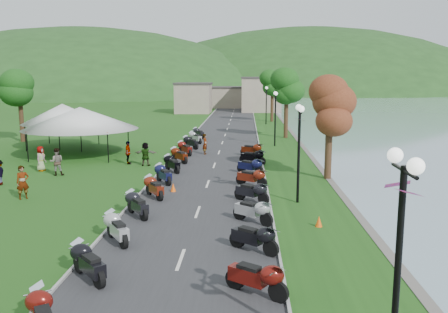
{
  "coord_description": "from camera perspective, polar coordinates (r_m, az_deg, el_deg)",
  "views": [
    {
      "loc": [
        2.3,
        -5.98,
        6.51
      ],
      "look_at": [
        0.88,
        24.44,
        1.3
      ],
      "focal_mm": 38.0,
      "sensor_mm": 36.0,
      "label": 1
    }
  ],
  "objects": [
    {
      "name": "streetlamp_near",
      "position": [
        10.42,
        20.11,
        -13.55
      ],
      "size": [
        1.4,
        1.4,
        5.0
      ],
      "primitive_type": null,
      "color": "black",
      "rests_on": "ground"
    },
    {
      "name": "moto_row_right",
      "position": [
        22.98,
        3.58,
        -5.34
      ],
      "size": [
        2.6,
        34.26,
        1.1
      ],
      "primitive_type": null,
      "color": "#331411",
      "rests_on": "ground"
    },
    {
      "name": "vendor_tent_main",
      "position": [
        40.51,
        -16.82,
        2.9
      ],
      "size": [
        6.2,
        6.2,
        4.0
      ],
      "primitive_type": null,
      "color": "silver",
      "rests_on": "ground"
    },
    {
      "name": "road",
      "position": [
        46.49,
        -0.19,
        1.67
      ],
      "size": [
        7.0,
        120.0,
        0.02
      ],
      "primitive_type": "cube",
      "color": "#313133",
      "rests_on": "ground"
    },
    {
      "name": "tree_lakeside",
      "position": [
        30.43,
        12.57,
        3.94
      ],
      "size": [
        2.57,
        2.57,
        7.14
      ],
      "primitive_type": null,
      "color": "#1D5B18",
      "rests_on": "ground"
    },
    {
      "name": "far_building",
      "position": [
        91.17,
        -0.04,
        7.19
      ],
      "size": [
        18.0,
        16.0,
        5.0
      ],
      "primitive_type": "cube",
      "color": "gray",
      "rests_on": "ground"
    },
    {
      "name": "moto_row_left",
      "position": [
        27.45,
        -7.87,
        -2.92
      ],
      "size": [
        2.6,
        47.65,
        1.1
      ],
      "primitive_type": null,
      "color": "#331411",
      "rests_on": "ground"
    },
    {
      "name": "hills_backdrop",
      "position": [
        206.09,
        2.05,
        7.89
      ],
      "size": [
        360.0,
        120.0,
        76.0
      ],
      "primitive_type": null,
      "color": "#285621",
      "rests_on": "ground"
    },
    {
      "name": "pedestrian_c",
      "position": [
        31.62,
        -25.33,
        -3.12
      ],
      "size": [
        0.5,
        1.03,
        1.54
      ],
      "primitive_type": "imported",
      "rotation": [
        0.0,
        0.0,
        4.81
      ],
      "color": "slate",
      "rests_on": "ground"
    },
    {
      "name": "vendor_tent_side",
      "position": [
        45.64,
        -18.76,
        3.52
      ],
      "size": [
        4.88,
        4.88,
        4.0
      ],
      "primitive_type": null,
      "color": "silver",
      "rests_on": "ground"
    },
    {
      "name": "pedestrian_b",
      "position": [
        33.25,
        -19.4,
        -2.14
      ],
      "size": [
        0.98,
        0.7,
        1.82
      ],
      "primitive_type": "imported",
      "rotation": [
        0.0,
        0.0,
        3.41
      ],
      "color": "slate",
      "rests_on": "ground"
    },
    {
      "name": "pedestrian_a",
      "position": [
        27.6,
        -22.94,
        -4.72
      ],
      "size": [
        0.82,
        0.79,
        1.81
      ],
      "primitive_type": "imported",
      "rotation": [
        0.0,
        0.0,
        0.68
      ],
      "color": "slate",
      "rests_on": "ground"
    }
  ]
}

